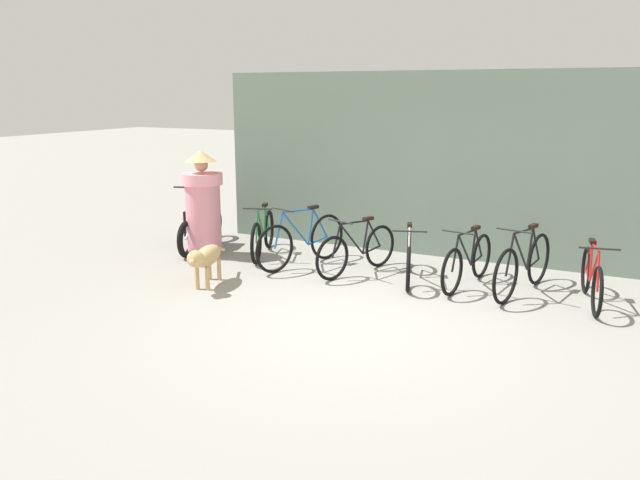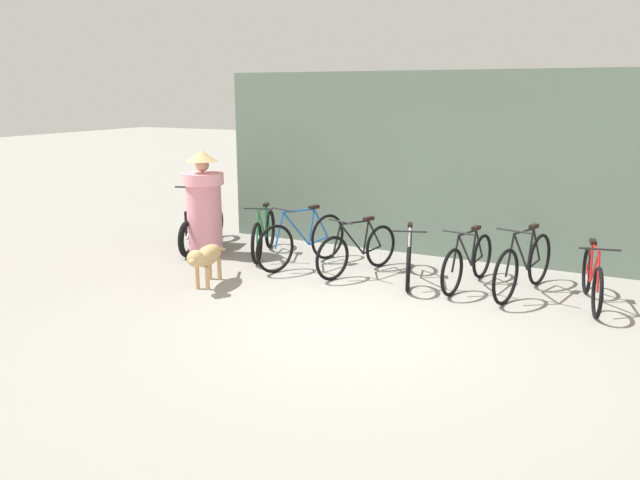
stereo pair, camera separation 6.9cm
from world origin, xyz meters
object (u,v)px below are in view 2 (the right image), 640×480
at_px(bicycle_0, 264,235).
at_px(motorcycle, 202,222).
at_px(bicycle_4, 468,262).
at_px(bicycle_5, 524,266).
at_px(bicycle_2, 358,250).
at_px(bicycle_6, 592,279).
at_px(bicycle_3, 409,258).
at_px(person_in_robes, 204,204).
at_px(stray_dog, 206,257).
at_px(bicycle_1, 303,241).

xyz_separation_m(bicycle_0, motorcycle, (-1.22, -0.00, 0.09)).
height_order(bicycle_4, bicycle_5, bicycle_5).
height_order(bicycle_0, bicycle_2, bicycle_0).
bearing_deg(bicycle_6, bicycle_2, -100.09).
xyz_separation_m(bicycle_3, person_in_robes, (-3.41, -0.13, 0.51)).
relative_size(bicycle_2, person_in_robes, 0.93).
relative_size(bicycle_2, bicycle_6, 1.01).
bearing_deg(bicycle_6, stray_dog, -82.93).
bearing_deg(bicycle_6, bicycle_0, -103.26).
xyz_separation_m(bicycle_1, bicycle_4, (2.50, 0.08, -0.04)).
bearing_deg(bicycle_5, bicycle_4, -76.58).
bearing_deg(bicycle_1, bicycle_6, 108.69).
xyz_separation_m(bicycle_3, motorcycle, (-3.75, 0.25, 0.11)).
distance_m(motorcycle, stray_dog, 2.21).
distance_m(bicycle_5, motorcycle, 5.29).
bearing_deg(bicycle_4, bicycle_3, -75.11).
bearing_deg(stray_dog, bicycle_5, 96.27).
xyz_separation_m(bicycle_5, bicycle_6, (0.83, -0.06, -0.05)).
bearing_deg(bicycle_3, bicycle_6, 72.53).
height_order(bicycle_3, bicycle_6, bicycle_6).
relative_size(bicycle_2, bicycle_3, 0.99).
relative_size(bicycle_2, bicycle_5, 0.90).
distance_m(bicycle_0, bicycle_1, 0.88).
relative_size(bicycle_1, bicycle_5, 0.99).
bearing_deg(stray_dog, motorcycle, -157.17).
relative_size(bicycle_5, person_in_robes, 1.03).
relative_size(bicycle_0, motorcycle, 0.85).
bearing_deg(bicycle_5, bicycle_2, -74.11).
height_order(bicycle_1, bicycle_2, bicycle_1).
bearing_deg(motorcycle, bicycle_3, 70.71).
xyz_separation_m(bicycle_2, bicycle_3, (0.78, 0.01, -0.02)).
distance_m(bicycle_2, bicycle_6, 3.14).
distance_m(bicycle_0, bicycle_3, 2.54).
height_order(bicycle_5, motorcycle, motorcycle).
bearing_deg(person_in_robes, bicycle_1, 156.39).
bearing_deg(bicycle_0, bicycle_2, 62.03).
bearing_deg(stray_dog, bicycle_1, 139.64).
relative_size(bicycle_4, bicycle_5, 0.93).
bearing_deg(bicycle_1, person_in_robes, -67.27).
distance_m(bicycle_3, person_in_robes, 3.45).
relative_size(bicycle_3, motorcycle, 0.86).
xyz_separation_m(bicycle_4, motorcycle, (-4.56, 0.17, 0.10)).
bearing_deg(bicycle_1, bicycle_0, -88.05).
distance_m(bicycle_5, bicycle_6, 0.83).
height_order(motorcycle, stray_dog, motorcycle).
distance_m(bicycle_1, stray_dog, 1.64).
distance_m(bicycle_0, person_in_robes, 1.07).
xyz_separation_m(bicycle_5, motorcycle, (-5.29, 0.18, 0.06)).
bearing_deg(bicycle_3, bicycle_1, -107.59).
height_order(bicycle_2, motorcycle, motorcycle).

